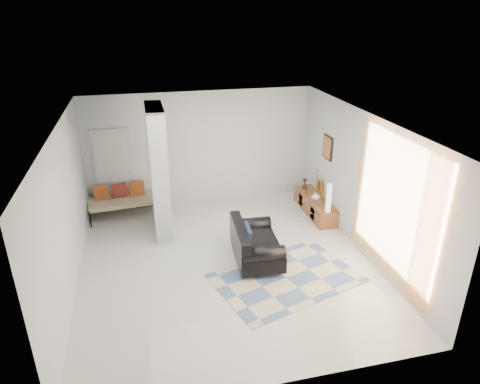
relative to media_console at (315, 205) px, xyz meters
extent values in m
plane|color=beige|center=(-2.52, -1.66, -0.21)|extent=(6.00, 6.00, 0.00)
plane|color=white|center=(-2.52, -1.66, 2.59)|extent=(6.00, 6.00, 0.00)
plane|color=silver|center=(-2.52, 1.34, 1.19)|extent=(6.00, 0.00, 6.00)
plane|color=silver|center=(-2.52, -4.66, 1.19)|extent=(6.00, 0.00, 6.00)
plane|color=silver|center=(-5.27, -1.66, 1.19)|extent=(0.00, 6.00, 6.00)
plane|color=silver|center=(0.23, -1.66, 1.19)|extent=(0.00, 6.00, 6.00)
cube|color=#B6BBBE|center=(-3.62, -0.06, 1.19)|extent=(0.35, 1.20, 2.80)
cube|color=beige|center=(-4.62, 1.30, 0.81)|extent=(0.85, 0.06, 2.04)
plane|color=#FFA443|center=(0.15, -2.81, 1.24)|extent=(0.00, 2.55, 2.55)
cube|color=#38190F|center=(0.20, 0.00, 1.44)|extent=(0.04, 0.45, 0.55)
cube|color=brown|center=(0.00, 0.00, -0.01)|extent=(0.45, 1.70, 0.40)
cube|color=#38190F|center=(-0.22, -0.38, -0.01)|extent=(0.02, 0.23, 0.28)
cube|color=#38190F|center=(-0.22, 0.38, -0.01)|extent=(0.02, 0.23, 0.28)
cube|color=#E9BF44|center=(0.18, 0.23, 0.39)|extent=(0.09, 0.32, 0.40)
cube|color=silver|center=(-0.10, -0.38, 0.25)|extent=(0.04, 0.10, 0.12)
cylinder|color=silver|center=(-2.28, -2.22, -0.16)|extent=(0.05, 0.05, 0.10)
cylinder|color=silver|center=(-2.20, -1.06, -0.16)|extent=(0.05, 0.05, 0.10)
cylinder|color=silver|center=(-1.64, -2.26, -0.16)|extent=(0.05, 0.05, 0.10)
cylinder|color=silver|center=(-1.56, -1.10, -0.16)|extent=(0.05, 0.05, 0.10)
cube|color=black|center=(-1.92, -1.66, 0.04)|extent=(0.94, 1.46, 0.30)
cube|color=black|center=(-2.24, -1.64, 0.37)|extent=(0.29, 1.42, 0.36)
cylinder|color=black|center=(-1.96, -2.24, 0.27)|extent=(0.82, 0.33, 0.28)
cylinder|color=black|center=(-1.88, -1.08, 0.27)|extent=(0.82, 0.33, 0.28)
cube|color=black|center=(-2.12, -1.65, 0.39)|extent=(0.17, 0.52, 0.31)
cylinder|color=black|center=(-5.21, 0.51, -0.01)|extent=(0.04, 0.04, 0.40)
cylinder|color=black|center=(-3.48, 0.66, -0.01)|extent=(0.04, 0.04, 0.40)
cylinder|color=black|center=(-5.27, 1.23, -0.01)|extent=(0.04, 0.04, 0.40)
cylinder|color=black|center=(-3.54, 1.38, -0.01)|extent=(0.04, 0.04, 0.40)
cube|color=beige|center=(-4.37, 0.94, 0.17)|extent=(1.82, 0.89, 0.12)
cube|color=#98441B|center=(-4.94, 1.04, 0.39)|extent=(0.35, 0.19, 0.33)
cube|color=maroon|center=(-4.54, 1.08, 0.39)|extent=(0.35, 0.19, 0.33)
cube|color=#98441B|center=(-4.13, 1.11, 0.39)|extent=(0.35, 0.19, 0.33)
cube|color=#C0B393|center=(-1.55, -2.40, -0.20)|extent=(2.95, 2.38, 0.01)
cylinder|color=white|center=(-0.02, -0.74, 0.52)|extent=(0.12, 0.12, 0.66)
imported|color=white|center=(-0.05, -0.10, 0.30)|extent=(0.22, 0.22, 0.20)
camera|label=1|loc=(-3.91, -8.60, 4.43)|focal=32.00mm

